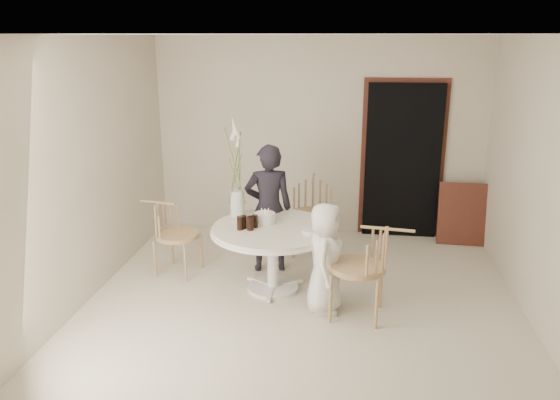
# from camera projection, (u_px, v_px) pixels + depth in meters

# --- Properties ---
(ground) EXTENTS (4.50, 4.50, 0.00)m
(ground) POSITION_uv_depth(u_px,v_px,m) (302.00, 301.00, 5.76)
(ground) COLOR beige
(ground) RESTS_ON ground
(room_shell) EXTENTS (4.50, 4.50, 4.50)m
(room_shell) POSITION_uv_depth(u_px,v_px,m) (304.00, 151.00, 5.29)
(room_shell) COLOR white
(room_shell) RESTS_ON ground
(doorway) EXTENTS (1.00, 0.10, 2.10)m
(doorway) POSITION_uv_depth(u_px,v_px,m) (402.00, 162.00, 7.39)
(doorway) COLOR black
(doorway) RESTS_ON ground
(door_trim) EXTENTS (1.12, 0.03, 2.22)m
(door_trim) POSITION_uv_depth(u_px,v_px,m) (402.00, 157.00, 7.41)
(door_trim) COLOR brown
(door_trim) RESTS_ON ground
(table) EXTENTS (1.33, 1.33, 0.73)m
(table) POSITION_uv_depth(u_px,v_px,m) (273.00, 237.00, 5.86)
(table) COLOR white
(table) RESTS_ON ground
(picture_frame) EXTENTS (0.63, 0.21, 0.83)m
(picture_frame) POSITION_uv_depth(u_px,v_px,m) (462.00, 214.00, 7.25)
(picture_frame) COLOR brown
(picture_frame) RESTS_ON ground
(chair_far) EXTENTS (0.54, 0.58, 0.94)m
(chair_far) POSITION_uv_depth(u_px,v_px,m) (312.00, 204.00, 7.01)
(chair_far) COLOR tan
(chair_far) RESTS_ON ground
(chair_right) EXTENTS (0.62, 0.58, 0.96)m
(chair_right) POSITION_uv_depth(u_px,v_px,m) (372.00, 259.00, 5.27)
(chair_right) COLOR tan
(chair_right) RESTS_ON ground
(chair_left) EXTENTS (0.57, 0.54, 0.86)m
(chair_left) POSITION_uv_depth(u_px,v_px,m) (168.00, 227.00, 6.34)
(chair_left) COLOR tan
(chair_left) RESTS_ON ground
(girl) EXTENTS (0.62, 0.48, 1.52)m
(girl) POSITION_uv_depth(u_px,v_px,m) (269.00, 209.00, 6.34)
(girl) COLOR black
(girl) RESTS_ON ground
(boy) EXTENTS (0.39, 0.57, 1.14)m
(boy) POSITION_uv_depth(u_px,v_px,m) (325.00, 258.00, 5.41)
(boy) COLOR white
(boy) RESTS_ON ground
(birthday_cake) EXTENTS (0.23, 0.23, 0.16)m
(birthday_cake) POSITION_uv_depth(u_px,v_px,m) (265.00, 218.00, 5.94)
(birthday_cake) COLOR white
(birthday_cake) RESTS_ON table
(cola_tumbler_a) EXTENTS (0.07, 0.07, 0.14)m
(cola_tumbler_a) POSITION_uv_depth(u_px,v_px,m) (255.00, 221.00, 5.79)
(cola_tumbler_a) COLOR black
(cola_tumbler_a) RESTS_ON table
(cola_tumbler_b) EXTENTS (0.09, 0.09, 0.15)m
(cola_tumbler_b) POSITION_uv_depth(u_px,v_px,m) (250.00, 223.00, 5.71)
(cola_tumbler_b) COLOR black
(cola_tumbler_b) RESTS_ON table
(cola_tumbler_c) EXTENTS (0.07, 0.07, 0.15)m
(cola_tumbler_c) POSITION_uv_depth(u_px,v_px,m) (240.00, 223.00, 5.72)
(cola_tumbler_c) COLOR black
(cola_tumbler_c) RESTS_ON table
(cola_tumbler_d) EXTENTS (0.07, 0.07, 0.14)m
(cola_tumbler_d) POSITION_uv_depth(u_px,v_px,m) (244.00, 222.00, 5.76)
(cola_tumbler_d) COLOR black
(cola_tumbler_d) RESTS_ON table
(plate_stack) EXTENTS (0.21, 0.21, 0.05)m
(plate_stack) POSITION_uv_depth(u_px,v_px,m) (311.00, 231.00, 5.62)
(plate_stack) COLOR silver
(plate_stack) RESTS_ON table
(flower_vase) EXTENTS (0.16, 0.16, 1.12)m
(flower_vase) POSITION_uv_depth(u_px,v_px,m) (237.00, 182.00, 6.07)
(flower_vase) COLOR silver
(flower_vase) RESTS_ON table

